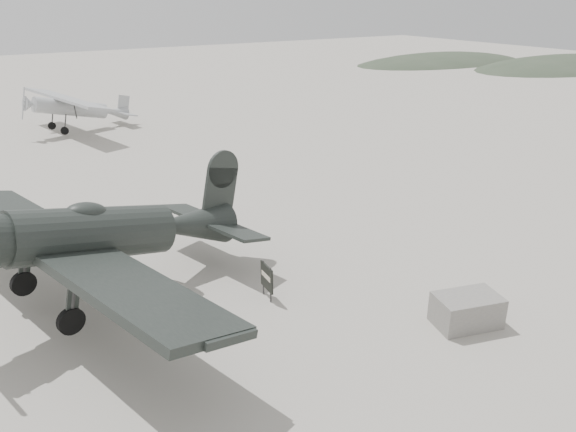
# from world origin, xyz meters

# --- Properties ---
(ground) EXTENTS (160.00, 160.00, 0.00)m
(ground) POSITION_xyz_m (0.00, 0.00, 0.00)
(ground) COLOR #A29A8F
(ground) RESTS_ON ground
(hill_east_north) EXTENTS (36.00, 18.00, 6.00)m
(hill_east_north) POSITION_xyz_m (60.00, 28.00, 0.00)
(hill_east_north) COLOR #323E2D
(hill_east_north) RESTS_ON ground
(hill_northeast) EXTENTS (32.00, 16.00, 5.20)m
(hill_northeast) POSITION_xyz_m (50.00, 40.00, 0.00)
(hill_northeast) COLOR #323E2D
(hill_northeast) RESTS_ON ground
(lowwing_monoplane) EXTENTS (9.59, 13.23, 4.26)m
(lowwing_monoplane) POSITION_xyz_m (-5.08, 0.35, 2.25)
(lowwing_monoplane) COLOR black
(lowwing_monoplane) RESTS_ON ground
(highwing_monoplane) EXTENTS (7.33, 10.26, 2.90)m
(highwing_monoplane) POSITION_xyz_m (-0.86, 23.98, 1.81)
(highwing_monoplane) COLOR #A0A3A5
(highwing_monoplane) RESTS_ON ground
(equipment_block) EXTENTS (2.04, 1.57, 0.91)m
(equipment_block) POSITION_xyz_m (3.07, -6.26, 0.45)
(equipment_block) COLOR slate
(equipment_block) RESTS_ON ground
(sign_board) EXTENTS (0.13, 0.81, 1.17)m
(sign_board) POSITION_xyz_m (-1.01, -2.00, 0.70)
(sign_board) COLOR #333333
(sign_board) RESTS_ON ground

